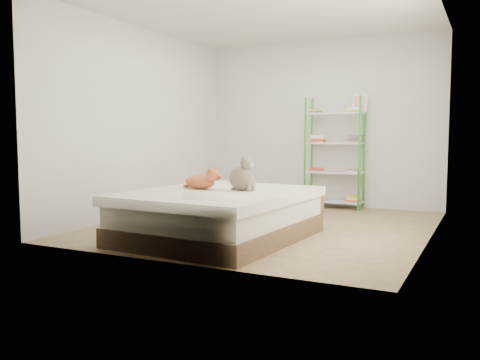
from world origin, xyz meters
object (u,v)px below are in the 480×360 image
Objects in this scene: grey_cat at (242,173)px; white_bin at (226,192)px; cardboard_box at (298,202)px; bed at (219,215)px; orange_cat at (200,180)px; shelf_unit at (335,154)px.

grey_cat is 2.90m from white_bin.
grey_cat reaches higher than cardboard_box.
orange_cat reaches higher than bed.
bed is at bearing 133.32° from grey_cat.
white_bin is at bearing 130.54° from orange_cat.
shelf_unit is at bearing 94.09° from orange_cat.
orange_cat is 1.92m from cardboard_box.
orange_cat is 1.28× the size of white_bin.
white_bin is at bearing 41.88° from grey_cat.
white_bin is (-1.00, 2.49, -0.43)m from orange_cat.
cardboard_box is at bearing 93.17° from orange_cat.
grey_cat is (0.49, 0.06, 0.09)m from orange_cat.
shelf_unit is at bearing 10.44° from white_bin.
cardboard_box reaches higher than white_bin.
orange_cat is (-0.29, 0.07, 0.36)m from bed.
cardboard_box is 1.84× the size of white_bin.
shelf_unit reaches higher than white_bin.
bed is at bearing -73.32° from cardboard_box.
shelf_unit is 4.52× the size of white_bin.
white_bin is (-1.28, 2.57, -0.07)m from bed.
bed is at bearing 4.42° from orange_cat.
grey_cat is 0.52× the size of cardboard_box.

